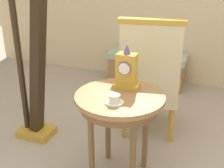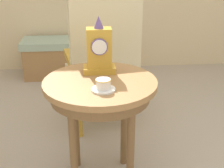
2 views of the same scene
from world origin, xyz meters
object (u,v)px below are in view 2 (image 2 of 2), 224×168
Objects in this scene: teacup_left at (103,85)px; mantel_clock at (99,50)px; side_table at (100,94)px; armchair at (103,59)px; window_bench at (68,57)px.

teacup_left is 0.38× the size of mantel_clock.
mantel_clock is (0.00, 0.13, 0.22)m from side_table.
side_table is 0.26m from mantel_clock.
armchair is at bearing 85.78° from side_table.
mantel_clock is (-0.01, 0.27, 0.11)m from teacup_left.
mantel_clock reaches higher than side_table.
teacup_left reaches higher than window_bench.
teacup_left is 0.83m from armchair.
mantel_clock is 0.32× the size of window_bench.
armchair is 1.10× the size of window_bench.
armchair reaches higher than window_bench.
side_table is 0.67× the size of window_bench.
armchair is at bearing 87.26° from teacup_left.
side_table is at bearing 94.56° from teacup_left.
teacup_left is 0.12× the size of window_bench.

